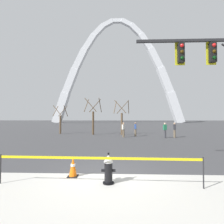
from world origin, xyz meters
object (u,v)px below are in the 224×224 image
object	(u,v)px
pedestrian_walking_left	(135,129)
pedestrian_standing_center	(175,130)
monument_arch	(117,76)
traffic_cone_by_hydrant	(73,167)
pedestrian_near_trees	(165,130)
pedestrian_walking_right	(123,130)
fire_hydrant	(108,169)

from	to	relation	value
pedestrian_walking_left	pedestrian_standing_center	size ratio (longest dim) A/B	1.00
monument_arch	pedestrian_standing_center	distance (m)	56.52
traffic_cone_by_hydrant	pedestrian_near_trees	world-z (taller)	pedestrian_near_trees
pedestrian_walking_right	monument_arch	bearing A→B (deg)	91.10
monument_arch	pedestrian_near_trees	size ratio (longest dim) A/B	34.04
traffic_cone_by_hydrant	monument_arch	distance (m)	68.22
fire_hydrant	pedestrian_near_trees	bearing A→B (deg)	67.81
pedestrian_walking_right	pedestrian_near_trees	distance (m)	4.34
monument_arch	pedestrian_near_trees	xyz separation A→B (m)	(5.33, -53.44, -18.51)
traffic_cone_by_hydrant	pedestrian_walking_right	bearing A→B (deg)	80.15
fire_hydrant	pedestrian_walking_left	size ratio (longest dim) A/B	0.62
pedestrian_near_trees	pedestrian_walking_left	bearing A→B (deg)	153.76
pedestrian_walking_left	pedestrian_standing_center	distance (m)	4.18
monument_arch	pedestrian_walking_right	xyz separation A→B (m)	(1.01, -52.93, -18.51)
fire_hydrant	pedestrian_standing_center	distance (m)	14.56
fire_hydrant	pedestrian_walking_right	bearing A→B (deg)	86.25
fire_hydrant	monument_arch	distance (m)	68.76
monument_arch	pedestrian_walking_left	world-z (taller)	monument_arch
pedestrian_near_trees	fire_hydrant	bearing A→B (deg)	-112.19
fire_hydrant	pedestrian_walking_left	world-z (taller)	pedestrian_walking_left
monument_arch	pedestrian_walking_right	size ratio (longest dim) A/B	34.04
fire_hydrant	traffic_cone_by_hydrant	world-z (taller)	fire_hydrant
pedestrian_standing_center	pedestrian_walking_right	distance (m)	5.43
traffic_cone_by_hydrant	monument_arch	world-z (taller)	monument_arch
traffic_cone_by_hydrant	monument_arch	bearing A→B (deg)	88.98
traffic_cone_by_hydrant	pedestrian_standing_center	world-z (taller)	pedestrian_standing_center
pedestrian_walking_right	pedestrian_near_trees	world-z (taller)	same
traffic_cone_by_hydrant	monument_arch	xyz separation A→B (m)	(1.17, 65.52, 18.97)
fire_hydrant	pedestrian_walking_left	bearing A→B (deg)	80.99
fire_hydrant	monument_arch	xyz separation A→B (m)	(-0.15, 66.13, 18.86)
pedestrian_near_trees	pedestrian_standing_center	bearing A→B (deg)	20.88
fire_hydrant	pedestrian_walking_left	xyz separation A→B (m)	(2.24, 14.14, 0.35)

